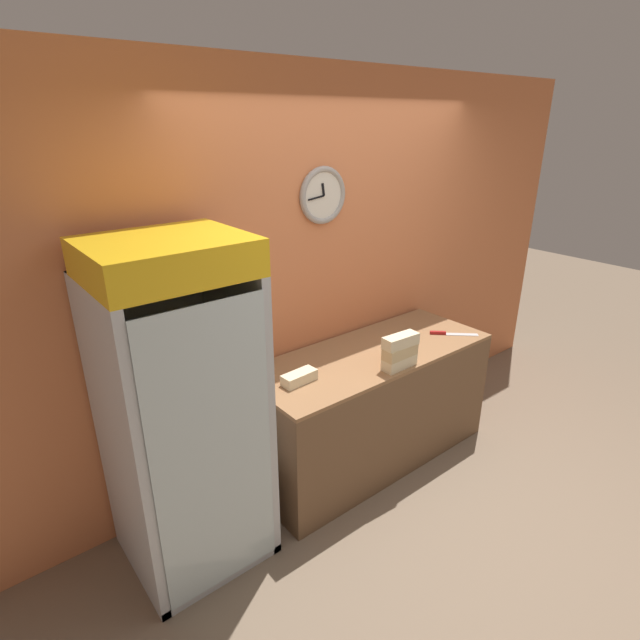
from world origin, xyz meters
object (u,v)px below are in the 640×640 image
(sandwich_stack_bottom, at_px, (399,362))
(condiment_jar, at_px, (252,361))
(sandwich_flat_left, at_px, (299,377))
(beverage_cooler, at_px, (177,393))
(sandwich_stack_top, at_px, (401,341))
(chefs_knife, at_px, (447,333))
(sandwich_stack_middle, at_px, (400,351))

(sandwich_stack_bottom, bearing_deg, condiment_jar, 144.28)
(sandwich_stack_bottom, xyz_separation_m, condiment_jar, (-0.77, 0.55, 0.04))
(sandwich_flat_left, relative_size, condiment_jar, 1.56)
(sandwich_stack_bottom, distance_m, sandwich_flat_left, 0.67)
(beverage_cooler, xyz_separation_m, sandwich_stack_top, (1.37, -0.33, 0.03))
(sandwich_stack_top, xyz_separation_m, chefs_knife, (0.68, 0.14, -0.18))
(condiment_jar, bearing_deg, sandwich_stack_middle, -35.72)
(sandwich_flat_left, bearing_deg, beverage_cooler, 173.87)
(beverage_cooler, relative_size, sandwich_stack_top, 7.30)
(sandwich_stack_top, bearing_deg, sandwich_flat_left, 158.59)
(beverage_cooler, relative_size, sandwich_stack_bottom, 7.40)
(beverage_cooler, xyz_separation_m, sandwich_stack_middle, (1.37, -0.33, -0.05))
(beverage_cooler, bearing_deg, sandwich_flat_left, -6.13)
(sandwich_stack_top, height_order, chefs_knife, sandwich_stack_top)
(sandwich_stack_top, relative_size, sandwich_flat_left, 1.10)
(beverage_cooler, distance_m, condiment_jar, 0.65)
(sandwich_stack_top, xyz_separation_m, condiment_jar, (-0.77, 0.55, -0.12))
(sandwich_flat_left, distance_m, chefs_knife, 1.31)
(beverage_cooler, height_order, chefs_knife, beverage_cooler)
(sandwich_flat_left, relative_size, chefs_knife, 0.81)
(sandwich_stack_bottom, xyz_separation_m, sandwich_flat_left, (-0.63, 0.25, -0.00))
(sandwich_stack_middle, relative_size, chefs_knife, 0.88)
(chefs_knife, relative_size, condiment_jar, 1.92)
(beverage_cooler, distance_m, chefs_knife, 2.06)
(sandwich_stack_middle, xyz_separation_m, chefs_knife, (0.68, 0.14, -0.11))
(chefs_knife, bearing_deg, condiment_jar, 164.10)
(sandwich_stack_top, xyz_separation_m, sandwich_flat_left, (-0.63, 0.25, -0.16))
(sandwich_stack_bottom, height_order, chefs_knife, sandwich_stack_bottom)
(chefs_knife, bearing_deg, sandwich_stack_top, -168.26)
(beverage_cooler, relative_size, sandwich_flat_left, 8.03)
(chefs_knife, bearing_deg, sandwich_stack_middle, -168.26)
(beverage_cooler, xyz_separation_m, chefs_knife, (2.05, -0.18, -0.15))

